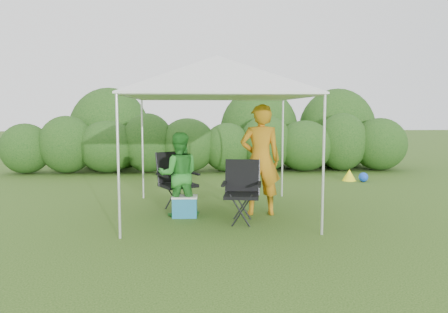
{
  "coord_description": "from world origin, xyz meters",
  "views": [
    {
      "loc": [
        -0.42,
        -7.3,
        1.85
      ],
      "look_at": [
        0.12,
        0.4,
        1.05
      ],
      "focal_mm": 35.0,
      "sensor_mm": 36.0,
      "label": 1
    }
  ],
  "objects": [
    {
      "name": "hedge",
      "position": [
        0.15,
        6.0,
        0.83
      ],
      "size": [
        12.44,
        1.53,
        1.8
      ],
      "color": "#29511A",
      "rests_on": "ground"
    },
    {
      "name": "woman",
      "position": [
        -0.69,
        0.34,
        0.74
      ],
      "size": [
        0.75,
        0.6,
        1.49
      ],
      "primitive_type": "imported",
      "rotation": [
        0.0,
        0.0,
        3.2
      ],
      "color": "#2C872C",
      "rests_on": "ground"
    },
    {
      "name": "chair_right",
      "position": [
        0.39,
        -0.11,
        0.59
      ],
      "size": [
        0.71,
        0.66,
        1.04
      ],
      "rotation": [
        0.0,
        0.0,
        -0.16
      ],
      "color": "black",
      "rests_on": "ground"
    },
    {
      "name": "man",
      "position": [
        0.77,
        0.38,
        0.99
      ],
      "size": [
        0.74,
        0.5,
        1.98
      ],
      "primitive_type": "imported",
      "rotation": [
        0.0,
        0.0,
        3.1
      ],
      "color": "#BE7815",
      "rests_on": "ground"
    },
    {
      "name": "chair_left",
      "position": [
        -0.76,
        0.85,
        0.62
      ],
      "size": [
        0.84,
        0.82,
        1.09
      ],
      "rotation": [
        0.0,
        0.0,
        0.48
      ],
      "color": "black",
      "rests_on": "ground"
    },
    {
      "name": "canopy",
      "position": [
        0.0,
        0.5,
        2.46
      ],
      "size": [
        3.1,
        3.1,
        2.83
      ],
      "color": "silver",
      "rests_on": "ground"
    },
    {
      "name": "ground",
      "position": [
        0.0,
        0.0,
        0.0
      ],
      "size": [
        70.0,
        70.0,
        0.0
      ],
      "primitive_type": "plane",
      "color": "#3E601E"
    },
    {
      "name": "lawn_toy",
      "position": [
        3.81,
        3.94,
        0.15
      ],
      "size": [
        0.62,
        0.51,
        0.31
      ],
      "color": "#FFF31A",
      "rests_on": "ground"
    },
    {
      "name": "bottle",
      "position": [
        -0.52,
        0.23,
        0.48
      ],
      "size": [
        0.06,
        0.06,
        0.22
      ],
      "primitive_type": "cylinder",
      "color": "#592D0C",
      "rests_on": "cooler"
    },
    {
      "name": "cooler",
      "position": [
        -0.58,
        0.27,
        0.19
      ],
      "size": [
        0.46,
        0.34,
        0.37
      ],
      "rotation": [
        0.0,
        0.0,
        -0.04
      ],
      "color": "teal",
      "rests_on": "ground"
    }
  ]
}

